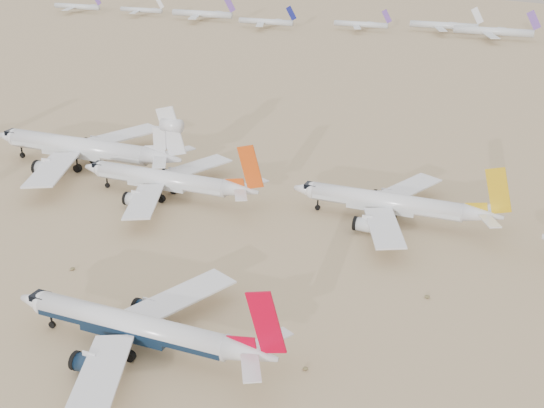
# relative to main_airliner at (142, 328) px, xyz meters

# --- Properties ---
(ground) EXTENTS (7000.00, 7000.00, 0.00)m
(ground) POSITION_rel_main_airliner_xyz_m (1.88, 4.06, -4.55)
(ground) COLOR #8B7751
(ground) RESTS_ON ground
(main_airliner) EXTENTS (46.92, 45.82, 16.56)m
(main_airliner) POSITION_rel_main_airliner_xyz_m (0.00, 0.00, 0.00)
(main_airliner) COLOR silver
(main_airliner) RESTS_ON ground
(row2_gold_tail) EXTENTS (47.49, 46.44, 16.91)m
(row2_gold_tail) POSITION_rel_main_airliner_xyz_m (26.26, 66.12, 0.18)
(row2_gold_tail) COLOR silver
(row2_gold_tail) RESTS_ON ground
(row2_orange_tail) EXTENTS (48.01, 46.97, 17.13)m
(row2_orange_tail) POSITION_rel_main_airliner_xyz_m (-29.40, 58.82, 0.25)
(row2_orange_tail) COLOR silver
(row2_orange_tail) RESTS_ON ground
(row2_white_trijet) EXTENTS (59.34, 57.99, 21.03)m
(row2_white_trijet) POSITION_rel_main_airliner_xyz_m (-61.22, 69.18, 1.54)
(row2_white_trijet) COLOR silver
(row2_white_trijet) RESTS_ON ground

